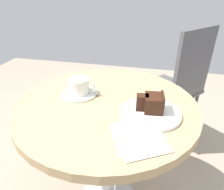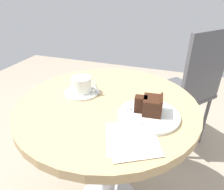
{
  "view_description": "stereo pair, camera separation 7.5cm",
  "coord_description": "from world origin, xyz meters",
  "px_view_note": "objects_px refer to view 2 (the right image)",
  "views": [
    {
      "loc": [
        0.18,
        -0.69,
        1.1
      ],
      "look_at": [
        0.03,
        -0.01,
        0.72
      ],
      "focal_mm": 32.0,
      "sensor_mm": 36.0,
      "label": 1
    },
    {
      "loc": [
        0.25,
        -0.67,
        1.1
      ],
      "look_at": [
        0.03,
        -0.01,
        0.72
      ],
      "focal_mm": 32.0,
      "sensor_mm": 36.0,
      "label": 2
    }
  ],
  "objects_px": {
    "cake_slice": "(151,105)",
    "cafe_chair": "(190,85)",
    "saucer": "(82,92)",
    "napkin": "(132,140)",
    "teaspoon": "(95,90)",
    "coffee_cup": "(82,84)",
    "cake_plate": "(149,115)",
    "fork": "(131,112)"
  },
  "relations": [
    {
      "from": "cake_slice",
      "to": "napkin",
      "type": "xyz_separation_m",
      "value": [
        -0.03,
        -0.16,
        -0.04
      ]
    },
    {
      "from": "teaspoon",
      "to": "napkin",
      "type": "bearing_deg",
      "value": -9.53
    },
    {
      "from": "cake_plate",
      "to": "cafe_chair",
      "type": "bearing_deg",
      "value": 76.12
    },
    {
      "from": "cake_plate",
      "to": "cafe_chair",
      "type": "distance_m",
      "value": 0.74
    },
    {
      "from": "coffee_cup",
      "to": "cake_plate",
      "type": "xyz_separation_m",
      "value": [
        0.31,
        -0.09,
        -0.04
      ]
    },
    {
      "from": "cake_slice",
      "to": "cafe_chair",
      "type": "xyz_separation_m",
      "value": [
        0.17,
        0.69,
        -0.21
      ]
    },
    {
      "from": "coffee_cup",
      "to": "teaspoon",
      "type": "bearing_deg",
      "value": 26.74
    },
    {
      "from": "coffee_cup",
      "to": "cake_slice",
      "type": "bearing_deg",
      "value": -13.75
    },
    {
      "from": "teaspoon",
      "to": "fork",
      "type": "xyz_separation_m",
      "value": [
        0.2,
        -0.13,
        0.0
      ]
    },
    {
      "from": "saucer",
      "to": "cafe_chair",
      "type": "xyz_separation_m",
      "value": [
        0.49,
        0.61,
        -0.17
      ]
    },
    {
      "from": "teaspoon",
      "to": "cafe_chair",
      "type": "relative_size",
      "value": 0.11
    },
    {
      "from": "saucer",
      "to": "cafe_chair",
      "type": "height_order",
      "value": "cafe_chair"
    },
    {
      "from": "cake_plate",
      "to": "cake_slice",
      "type": "bearing_deg",
      "value": 76.1
    },
    {
      "from": "cafe_chair",
      "to": "teaspoon",
      "type": "bearing_deg",
      "value": 3.62
    },
    {
      "from": "saucer",
      "to": "teaspoon",
      "type": "bearing_deg",
      "value": 26.82
    },
    {
      "from": "saucer",
      "to": "fork",
      "type": "xyz_separation_m",
      "value": [
        0.25,
        -0.1,
        0.01
      ]
    },
    {
      "from": "fork",
      "to": "cafe_chair",
      "type": "distance_m",
      "value": 0.77
    },
    {
      "from": "teaspoon",
      "to": "napkin",
      "type": "xyz_separation_m",
      "value": [
        0.24,
        -0.26,
        -0.01
      ]
    },
    {
      "from": "coffee_cup",
      "to": "fork",
      "type": "height_order",
      "value": "coffee_cup"
    },
    {
      "from": "cake_plate",
      "to": "fork",
      "type": "distance_m",
      "value": 0.07
    },
    {
      "from": "cake_slice",
      "to": "cafe_chair",
      "type": "bearing_deg",
      "value": 76.12
    },
    {
      "from": "fork",
      "to": "teaspoon",
      "type": "bearing_deg",
      "value": 16.0
    },
    {
      "from": "teaspoon",
      "to": "cafe_chair",
      "type": "bearing_deg",
      "value": 91.13
    },
    {
      "from": "teaspoon",
      "to": "cafe_chair",
      "type": "height_order",
      "value": "cafe_chair"
    },
    {
      "from": "saucer",
      "to": "cafe_chair",
      "type": "bearing_deg",
      "value": 51.48
    },
    {
      "from": "coffee_cup",
      "to": "fork",
      "type": "bearing_deg",
      "value": -22.15
    },
    {
      "from": "saucer",
      "to": "teaspoon",
      "type": "distance_m",
      "value": 0.06
    },
    {
      "from": "coffee_cup",
      "to": "napkin",
      "type": "height_order",
      "value": "coffee_cup"
    },
    {
      "from": "saucer",
      "to": "coffee_cup",
      "type": "bearing_deg",
      "value": 28.25
    },
    {
      "from": "coffee_cup",
      "to": "fork",
      "type": "distance_m",
      "value": 0.27
    },
    {
      "from": "coffee_cup",
      "to": "napkin",
      "type": "bearing_deg",
      "value": -39.04
    },
    {
      "from": "cafe_chair",
      "to": "napkin",
      "type": "bearing_deg",
      "value": 27.01
    },
    {
      "from": "saucer",
      "to": "coffee_cup",
      "type": "xyz_separation_m",
      "value": [
        0.0,
        0.0,
        0.04
      ]
    },
    {
      "from": "saucer",
      "to": "teaspoon",
      "type": "xyz_separation_m",
      "value": [
        0.05,
        0.03,
        0.01
      ]
    },
    {
      "from": "cake_plate",
      "to": "teaspoon",
      "type": "bearing_deg",
      "value": 157.0
    },
    {
      "from": "cake_slice",
      "to": "napkin",
      "type": "relative_size",
      "value": 0.46
    },
    {
      "from": "coffee_cup",
      "to": "cafe_chair",
      "type": "bearing_deg",
      "value": 51.56
    },
    {
      "from": "napkin",
      "to": "cafe_chair",
      "type": "height_order",
      "value": "cafe_chair"
    },
    {
      "from": "cake_plate",
      "to": "napkin",
      "type": "relative_size",
      "value": 1.0
    },
    {
      "from": "coffee_cup",
      "to": "cafe_chair",
      "type": "height_order",
      "value": "cafe_chair"
    },
    {
      "from": "cafe_chair",
      "to": "fork",
      "type": "bearing_deg",
      "value": 21.9
    },
    {
      "from": "saucer",
      "to": "fork",
      "type": "distance_m",
      "value": 0.27
    }
  ]
}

